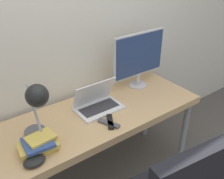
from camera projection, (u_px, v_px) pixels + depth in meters
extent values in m
cube|color=beige|center=(67.00, 30.00, 2.00)|extent=(8.00, 0.05, 2.60)
cube|color=tan|center=(97.00, 116.00, 2.02)|extent=(1.69, 0.63, 0.06)
cylinder|color=gray|center=(184.00, 133.00, 2.43)|extent=(0.05, 0.05, 0.68)
cylinder|color=gray|center=(146.00, 108.00, 2.79)|extent=(0.05, 0.05, 0.68)
cube|color=silver|center=(99.00, 109.00, 2.04)|extent=(0.36, 0.22, 0.02)
cube|color=#2D2D33|center=(99.00, 107.00, 2.04)|extent=(0.30, 0.13, 0.00)
cube|color=silver|center=(94.00, 93.00, 2.04)|extent=(0.36, 0.10, 0.21)
cube|color=black|center=(94.00, 93.00, 2.04)|extent=(0.32, 0.08, 0.18)
cylinder|color=#B7B7BC|center=(138.00, 85.00, 2.39)|extent=(0.16, 0.16, 0.01)
cylinder|color=#B7B7BC|center=(138.00, 79.00, 2.36)|extent=(0.04, 0.04, 0.11)
cube|color=#B7B7BC|center=(139.00, 54.00, 2.25)|extent=(0.54, 0.02, 0.38)
cube|color=navy|center=(140.00, 55.00, 2.24)|extent=(0.51, 0.00, 0.36)
cylinder|color=#4C4C51|center=(35.00, 131.00, 1.80)|extent=(0.14, 0.14, 0.02)
cylinder|color=#99999E|center=(36.00, 114.00, 1.65)|extent=(0.02, 0.18, 0.36)
sphere|color=black|center=(37.00, 96.00, 1.51)|extent=(0.14, 0.14, 0.14)
cube|color=gold|center=(39.00, 149.00, 1.64)|extent=(0.22, 0.16, 0.02)
cube|color=gold|center=(38.00, 145.00, 1.63)|extent=(0.26, 0.18, 0.03)
cube|color=#334C8C|center=(38.00, 143.00, 1.61)|extent=(0.19, 0.19, 0.02)
cube|color=gold|center=(41.00, 138.00, 1.63)|extent=(0.18, 0.14, 0.02)
cube|color=black|center=(110.00, 122.00, 1.89)|extent=(0.12, 0.17, 0.02)
cube|color=#4C4C51|center=(109.00, 123.00, 1.87)|extent=(0.10, 0.17, 0.02)
ellipsoid|color=black|center=(34.00, 161.00, 1.54)|extent=(0.13, 0.10, 0.04)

